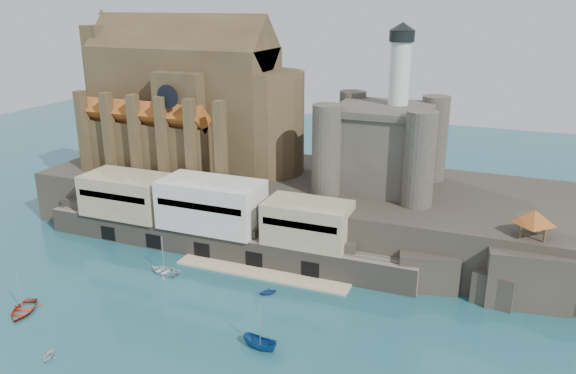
% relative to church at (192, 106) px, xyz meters
% --- Properties ---
extents(ground, '(300.00, 300.00, 0.00)m').
position_rel_church_xyz_m(ground, '(24.13, -41.85, -22.13)').
color(ground, '#1A4D57').
rests_on(ground, ground).
extents(promontory, '(100.00, 36.00, 10.00)m').
position_rel_church_xyz_m(promontory, '(23.94, -2.48, -17.20)').
color(promontory, '#28231E').
rests_on(promontory, ground).
extents(quay, '(70.00, 12.00, 13.05)m').
position_rel_church_xyz_m(quay, '(13.94, -18.78, -16.06)').
color(quay, '#696254').
rests_on(quay, ground).
extents(church, '(47.00, 25.93, 30.51)m').
position_rel_church_xyz_m(church, '(0.00, 0.00, 0.00)').
color(church, '#453620').
rests_on(church, promontory).
extents(castle_keep, '(21.20, 21.20, 29.30)m').
position_rel_church_xyz_m(castle_keep, '(40.21, -0.78, -3.81)').
color(castle_keep, '#413C33').
rests_on(castle_keep, promontory).
extents(rock_outcrop, '(14.50, 10.50, 8.70)m').
position_rel_church_xyz_m(rock_outcrop, '(66.13, -16.01, -18.11)').
color(rock_outcrop, '#28231E').
rests_on(rock_outcrop, ground).
extents(pavilion, '(6.40, 6.40, 5.40)m').
position_rel_church_xyz_m(pavilion, '(66.13, -15.85, -9.40)').
color(pavilion, '#453620').
rests_on(pavilion, rock_outcrop).
extents(boat_0, '(4.59, 2.91, 6.21)m').
position_rel_church_xyz_m(boat_0, '(-0.90, -47.58, -22.13)').
color(boat_0, '#AB351A').
rests_on(boat_0, ground).
extents(boat_1, '(2.74, 2.23, 2.75)m').
position_rel_church_xyz_m(boat_1, '(10.58, -54.59, -22.13)').
color(boat_1, silver).
rests_on(boat_1, ground).
extents(boat_2, '(2.31, 2.26, 5.13)m').
position_rel_church_xyz_m(boat_2, '(34.62, -42.85, -22.13)').
color(boat_2, navy).
rests_on(boat_2, ground).
extents(boat_6, '(2.02, 4.18, 5.63)m').
position_rel_church_xyz_m(boat_6, '(10.92, -29.30, -22.13)').
color(boat_6, silver).
rests_on(boat_6, ground).
extents(boat_7, '(2.63, 2.72, 2.73)m').
position_rel_church_xyz_m(boat_7, '(29.81, -29.49, -22.13)').
color(boat_7, navy).
rests_on(boat_7, ground).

